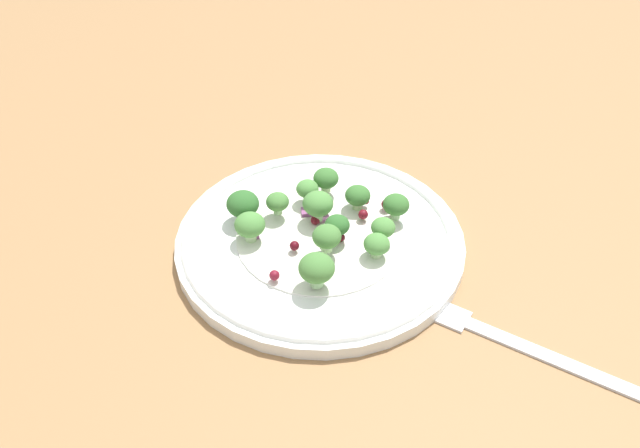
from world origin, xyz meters
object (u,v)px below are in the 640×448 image
broccoli_floret_1 (326,179)px  broccoli_floret_2 (383,228)px  broccoli_floret_0 (318,204)px  plate (320,240)px  fork (522,345)px

broccoli_floret_1 → broccoli_floret_2: broccoli_floret_1 is taller
broccoli_floret_0 → broccoli_floret_2: 6.35cm
broccoli_floret_0 → broccoli_floret_2: bearing=72.5°
plate → broccoli_floret_2: 5.98cm
plate → broccoli_floret_2: bearing=89.6°
broccoli_floret_0 → broccoli_floret_1: bearing=178.5°
broccoli_floret_2 → broccoli_floret_0: bearing=-107.5°
plate → broccoli_floret_0: (-1.86, -0.48, 2.54)cm
broccoli_floret_0 → fork: broccoli_floret_0 is taller
plate → broccoli_floret_2: broccoli_floret_2 is taller
broccoli_floret_1 → fork: bearing=49.8°
plate → broccoli_floret_1: (-5.95, -0.37, 2.41)cm
broccoli_floret_0 → plate: bearing=14.4°
broccoli_floret_0 → broccoli_floret_2: size_ratio=1.30×
broccoli_floret_2 → fork: 15.02cm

